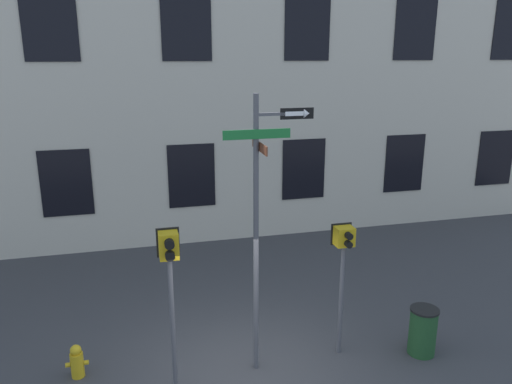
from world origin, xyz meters
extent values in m
plane|color=#38383A|center=(0.00, 0.00, 0.00)|extent=(60.00, 60.00, 0.00)
cube|color=beige|center=(0.00, 7.04, 6.21)|extent=(24.00, 0.60, 12.42)
cube|color=black|center=(-3.43, 6.72, 2.07)|extent=(1.35, 0.03, 1.85)
cube|color=black|center=(0.00, 6.72, 2.07)|extent=(1.35, 0.03, 1.85)
cube|color=black|center=(3.43, 6.72, 2.07)|extent=(1.35, 0.03, 1.85)
cube|color=black|center=(6.86, 6.72, 2.07)|extent=(1.35, 0.03, 1.85)
cube|color=black|center=(10.29, 6.72, 2.07)|extent=(1.35, 0.03, 1.85)
cube|color=black|center=(-3.43, 6.72, 6.21)|extent=(1.35, 0.03, 1.85)
cube|color=black|center=(0.00, 6.72, 6.21)|extent=(1.35, 0.03, 1.85)
cube|color=black|center=(3.43, 6.72, 6.21)|extent=(1.35, 0.03, 1.85)
cube|color=black|center=(6.86, 6.72, 6.21)|extent=(1.35, 0.03, 1.85)
cube|color=black|center=(10.29, 6.72, 6.21)|extent=(1.35, 0.03, 1.85)
cylinder|color=#4C4C51|center=(0.29, 0.30, 2.45)|extent=(0.09, 0.09, 4.90)
cube|color=#4C4C51|center=(0.63, 0.30, 4.57)|extent=(0.67, 0.05, 0.05)
cube|color=#196B2D|center=(0.29, 0.24, 4.27)|extent=(1.10, 0.02, 0.15)
cube|color=brown|center=(0.35, 0.30, 4.06)|extent=(0.02, 0.90, 0.15)
cube|color=black|center=(0.97, 0.29, 4.57)|extent=(0.56, 0.02, 0.18)
cube|color=white|center=(0.93, 0.27, 4.57)|extent=(0.32, 0.01, 0.07)
cone|color=white|center=(1.13, 0.27, 4.57)|extent=(0.10, 0.14, 0.14)
cylinder|color=#4C4C51|center=(-1.18, -0.01, 1.21)|extent=(0.08, 0.08, 2.43)
cube|color=gold|center=(-1.18, -0.01, 2.64)|extent=(0.30, 0.26, 0.42)
cube|color=black|center=(-1.18, 0.13, 2.64)|extent=(0.36, 0.02, 0.48)
cylinder|color=black|center=(-1.18, -0.20, 2.73)|extent=(0.15, 0.12, 0.15)
cylinder|color=black|center=(-1.18, -0.20, 2.54)|extent=(0.15, 0.12, 0.15)
cylinder|color=orange|center=(-1.18, -0.15, 2.73)|extent=(0.12, 0.01, 0.12)
cylinder|color=#4C4C51|center=(1.94, 0.39, 1.09)|extent=(0.08, 0.08, 2.18)
cube|color=gold|center=(1.94, 0.39, 2.35)|extent=(0.33, 0.26, 0.34)
cube|color=black|center=(1.94, 0.53, 2.35)|extent=(0.39, 0.02, 0.40)
cylinder|color=black|center=(1.94, 0.20, 2.43)|extent=(0.12, 0.12, 0.12)
cylinder|color=black|center=(1.94, 0.20, 2.27)|extent=(0.12, 0.12, 0.12)
cylinder|color=orange|center=(1.94, 0.25, 2.43)|extent=(0.10, 0.01, 0.10)
cylinder|color=gold|center=(-2.81, 0.82, 0.23)|extent=(0.23, 0.23, 0.46)
sphere|color=gold|center=(-2.81, 0.82, 0.52)|extent=(0.19, 0.19, 0.19)
cylinder|color=gold|center=(-2.97, 0.82, 0.25)|extent=(0.08, 0.08, 0.08)
cylinder|color=gold|center=(-2.66, 0.82, 0.25)|extent=(0.08, 0.08, 0.08)
cylinder|color=#1E4723|center=(3.45, -0.03, 0.44)|extent=(0.50, 0.50, 0.89)
cylinder|color=black|center=(3.45, -0.03, 0.91)|extent=(0.53, 0.53, 0.04)
camera|label=1|loc=(-1.64, -7.32, 5.51)|focal=35.00mm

